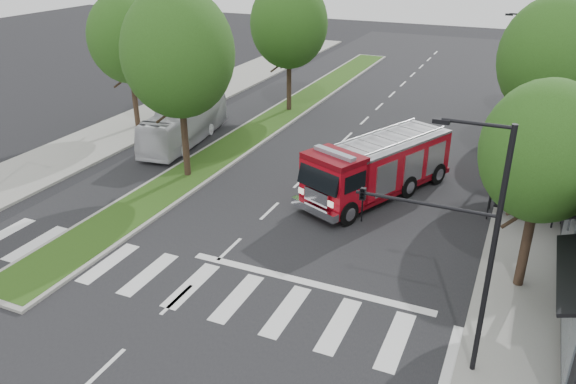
% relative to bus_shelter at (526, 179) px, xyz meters
% --- Properties ---
extents(ground, '(140.00, 140.00, 0.00)m').
position_rel_bus_shelter_xyz_m(ground, '(-11.20, -8.15, -2.04)').
color(ground, black).
rests_on(ground, ground).
extents(sidewalk_right, '(5.00, 80.00, 0.15)m').
position_rel_bus_shelter_xyz_m(sidewalk_right, '(1.30, 1.85, -1.96)').
color(sidewalk_right, gray).
rests_on(sidewalk_right, ground).
extents(sidewalk_left, '(5.00, 80.00, 0.15)m').
position_rel_bus_shelter_xyz_m(sidewalk_left, '(-25.70, 1.85, -1.96)').
color(sidewalk_left, gray).
rests_on(sidewalk_left, ground).
extents(median, '(3.00, 50.00, 0.15)m').
position_rel_bus_shelter_xyz_m(median, '(-17.20, 9.85, -1.96)').
color(median, gray).
rests_on(median, ground).
extents(bus_shelter, '(3.20, 1.60, 2.61)m').
position_rel_bus_shelter_xyz_m(bus_shelter, '(0.00, 0.00, 0.00)').
color(bus_shelter, black).
rests_on(bus_shelter, ground).
extents(tree_right_near, '(4.40, 4.40, 8.05)m').
position_rel_bus_shelter_xyz_m(tree_right_near, '(0.30, -6.15, 3.47)').
color(tree_right_near, black).
rests_on(tree_right_near, ground).
extents(tree_right_mid, '(5.60, 5.60, 9.72)m').
position_rel_bus_shelter_xyz_m(tree_right_mid, '(0.30, 5.85, 4.45)').
color(tree_right_mid, black).
rests_on(tree_right_mid, ground).
extents(tree_right_far, '(5.00, 5.00, 8.73)m').
position_rel_bus_shelter_xyz_m(tree_right_far, '(0.30, 15.85, 3.80)').
color(tree_right_far, black).
rests_on(tree_right_far, ground).
extents(tree_median_near, '(5.80, 5.80, 10.16)m').
position_rel_bus_shelter_xyz_m(tree_median_near, '(-17.20, -2.15, 4.77)').
color(tree_median_near, black).
rests_on(tree_median_near, ground).
extents(tree_median_far, '(5.60, 5.60, 9.72)m').
position_rel_bus_shelter_xyz_m(tree_median_far, '(-17.20, 11.85, 4.45)').
color(tree_median_far, black).
rests_on(tree_median_far, ground).
extents(tree_left_mid, '(5.20, 5.20, 9.16)m').
position_rel_bus_shelter_xyz_m(tree_left_mid, '(-25.20, 3.85, 4.12)').
color(tree_left_mid, black).
rests_on(tree_left_mid, ground).
extents(streetlight_right_near, '(4.08, 0.22, 8.00)m').
position_rel_bus_shelter_xyz_m(streetlight_right_near, '(-1.59, -11.65, 2.63)').
color(streetlight_right_near, black).
rests_on(streetlight_right_near, ground).
extents(streetlight_right_far, '(2.11, 0.20, 8.00)m').
position_rel_bus_shelter_xyz_m(streetlight_right_far, '(-0.85, 11.85, 2.44)').
color(streetlight_right_far, black).
rests_on(streetlight_right_far, ground).
extents(fire_engine, '(6.30, 9.58, 3.21)m').
position_rel_bus_shelter_xyz_m(fire_engine, '(-6.97, -0.18, -0.50)').
color(fire_engine, '#63050D').
rests_on(fire_engine, ground).
extents(city_bus, '(3.29, 9.26, 2.52)m').
position_rel_bus_shelter_xyz_m(city_bus, '(-20.50, 2.72, -0.78)').
color(city_bus, silver).
rests_on(city_bus, ground).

